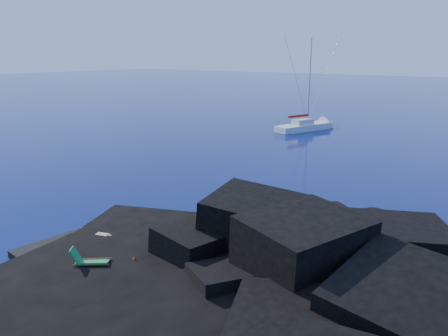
% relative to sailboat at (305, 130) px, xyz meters
% --- Properties ---
extents(ground, '(400.00, 400.00, 0.00)m').
position_rel_sailboat_xyz_m(ground, '(4.75, -41.78, 0.00)').
color(ground, '#030735').
rests_on(ground, ground).
extents(headland, '(24.00, 24.00, 3.60)m').
position_rel_sailboat_xyz_m(headland, '(17.75, -38.78, 0.00)').
color(headland, black).
rests_on(headland, ground).
extents(beach, '(9.08, 6.86, 0.70)m').
position_rel_sailboat_xyz_m(beach, '(9.25, -41.28, 0.00)').
color(beach, black).
rests_on(beach, ground).
extents(surf_foam, '(10.00, 8.00, 0.06)m').
position_rel_sailboat_xyz_m(surf_foam, '(9.75, -36.78, 0.00)').
color(surf_foam, white).
rests_on(surf_foam, ground).
extents(sailboat, '(6.09, 11.77, 12.17)m').
position_rel_sailboat_xyz_m(sailboat, '(0.00, 0.00, 0.00)').
color(sailboat, silver).
rests_on(sailboat, ground).
extents(deck_chair, '(1.79, 1.64, 1.17)m').
position_rel_sailboat_xyz_m(deck_chair, '(9.83, -42.45, 0.93)').
color(deck_chair, '#1C803F').
rests_on(deck_chair, beach).
extents(towel, '(2.33, 1.58, 0.06)m').
position_rel_sailboat_xyz_m(towel, '(7.45, -39.98, 0.38)').
color(towel, silver).
rests_on(towel, beach).
extents(sunbather, '(2.02, 1.03, 0.26)m').
position_rel_sailboat_xyz_m(sunbather, '(7.45, -39.98, 0.54)').
color(sunbather, tan).
rests_on(sunbather, towel).
extents(marker_cone, '(0.39, 0.39, 0.49)m').
position_rel_sailboat_xyz_m(marker_cone, '(11.07, -41.02, 0.60)').
color(marker_cone, '#FF450D').
rests_on(marker_cone, beach).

